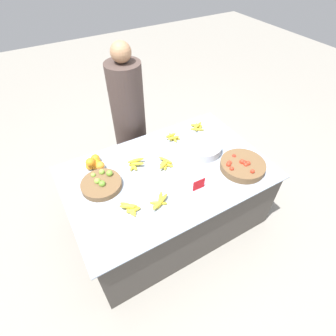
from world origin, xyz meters
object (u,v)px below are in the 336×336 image
Objects in this scene: lime_bowl at (101,184)px; metal_bowl at (203,148)px; tomato_basket at (243,166)px; vendor_person at (129,121)px; price_sign at (199,185)px.

lime_bowl is 0.95× the size of metal_bowl.
lime_bowl and tomato_basket have the same top height.
tomato_basket is at bearing -20.15° from lime_bowl.
metal_bowl is at bearing -62.49° from vendor_person.
metal_bowl is at bearing 114.62° from tomato_basket.
lime_bowl is at bearing 149.35° from price_sign.
tomato_basket is 0.26× the size of vendor_person.
vendor_person reaches higher than lime_bowl.
tomato_basket is at bearing -65.38° from metal_bowl.
tomato_basket is 0.49m from price_sign.
lime_bowl is at bearing -128.23° from vendor_person.
price_sign is at bearing -84.81° from vendor_person.
metal_bowl is 0.23× the size of vendor_person.
metal_bowl is (1.01, -0.06, 0.01)m from lime_bowl.
price_sign reaches higher than lime_bowl.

